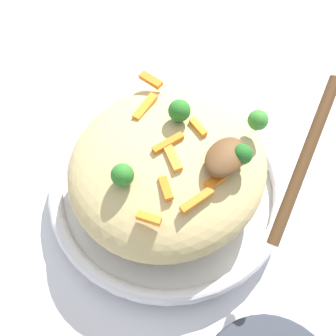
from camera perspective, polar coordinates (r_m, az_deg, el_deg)
ground_plane at (r=0.61m, az=0.00°, el=-3.76°), size 2.40×2.40×0.00m
serving_bowl at (r=0.59m, az=0.00°, el=-2.73°), size 0.31×0.31×0.04m
pasta_mound at (r=0.54m, az=0.00°, el=0.25°), size 0.25×0.23×0.09m
carrot_piece_0 at (r=0.56m, az=-2.23°, el=11.23°), size 0.01×0.03×0.01m
carrot_piece_1 at (r=0.46m, az=-2.48°, el=-6.46°), size 0.01×0.03×0.01m
carrot_piece_2 at (r=0.50m, az=0.30°, el=3.58°), size 0.04×0.02×0.01m
carrot_piece_3 at (r=0.49m, az=0.62°, el=1.20°), size 0.03×0.03×0.01m
carrot_piece_4 at (r=0.47m, az=-0.29°, el=-2.63°), size 0.02×0.03×0.01m
carrot_piece_5 at (r=0.47m, az=3.72°, el=-4.16°), size 0.04×0.02×0.01m
carrot_piece_6 at (r=0.54m, az=-2.96°, el=7.83°), size 0.04×0.01×0.01m
carrot_piece_7 at (r=0.51m, az=3.88°, el=5.25°), size 0.02×0.03×0.01m
carrot_piece_8 at (r=0.48m, az=6.15°, el=-1.61°), size 0.03×0.02×0.01m
broccoli_floret_0 at (r=0.48m, az=9.51°, el=1.71°), size 0.02×0.02×0.03m
broccoli_floret_1 at (r=0.52m, az=11.47°, el=6.03°), size 0.02×0.02×0.03m
broccoli_floret_2 at (r=0.47m, az=-5.87°, el=-0.92°), size 0.03×0.03×0.03m
broccoli_floret_3 at (r=0.51m, az=1.47°, el=7.34°), size 0.03×0.03×0.03m
serving_spoon at (r=0.47m, az=10.90°, el=1.22°), size 0.16×0.11×0.10m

